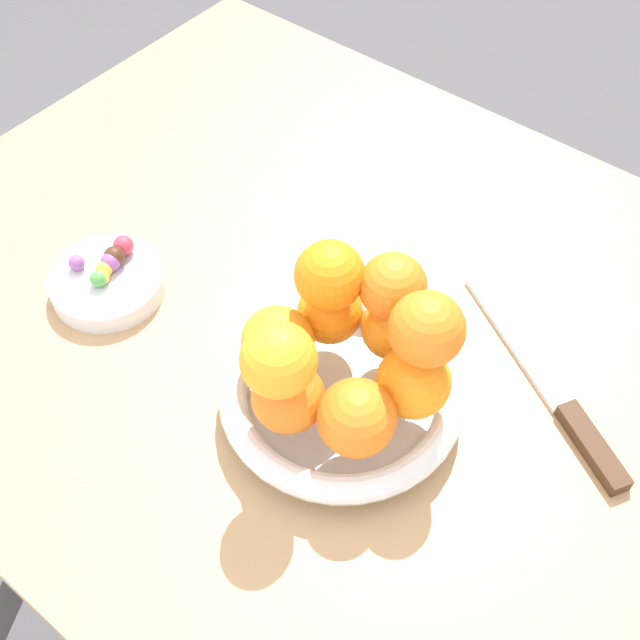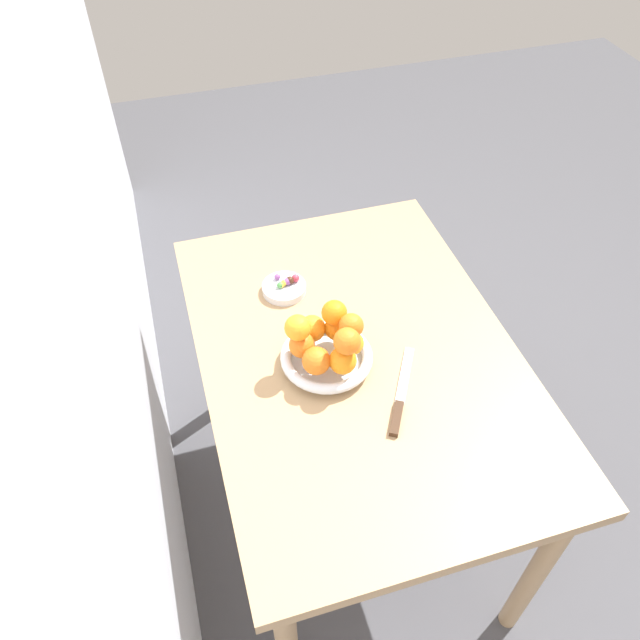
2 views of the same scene
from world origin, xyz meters
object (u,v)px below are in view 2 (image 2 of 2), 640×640
Objects in this scene: dining_table at (357,374)px; candy_dish at (284,288)px; orange_0 at (312,328)px; candy_ball_4 at (280,285)px; orange_2 at (316,361)px; candy_ball_2 at (290,280)px; orange_4 at (352,343)px; orange_6 at (334,313)px; candy_ball_3 at (287,282)px; candy_ball_5 at (281,285)px; candy_ball_6 at (284,283)px; orange_1 at (302,346)px; knife at (401,397)px; orange_3 at (343,361)px; orange_5 at (337,328)px; orange_7 at (347,341)px; fruit_bowl at (327,358)px; candy_ball_0 at (295,278)px; candy_ball_1 at (277,277)px; orange_9 at (297,326)px; orange_8 at (351,326)px.

dining_table is 9.39× the size of candy_dish.
candy_ball_4 is (0.21, 0.03, -0.04)m from orange_0.
orange_2 is 3.02× the size of candy_ball_2.
orange_4 reaches higher than candy_ball_2.
orange_6 is 3.01× the size of candy_ball_3.
candy_ball_5 is 0.01m from candy_ball_6.
knife is at bearing -130.25° from orange_1.
knife is (-0.09, -0.11, -0.07)m from orange_3.
orange_1 reaches higher than dining_table.
orange_2 reaches higher than candy_dish.
candy_ball_3 is 0.02m from candy_ball_5.
orange_5 is 0.06m from orange_6.
candy_ball_6 is 0.45m from knife.
candy_ball_5 is (-0.01, 0.01, 0.02)m from candy_dish.
knife is at bearing -130.66° from orange_7.
orange_7 is (-0.12, -0.05, 0.06)m from orange_0.
orange_5 is 0.24m from candy_ball_5.
orange_0 is 1.01× the size of orange_3.
orange_2 is at bearing 108.35° from orange_4.
fruit_bowl is 0.27m from candy_ball_5.
candy_dish is 1.88× the size of orange_1.
candy_ball_0 reaches higher than candy_ball_3.
candy_ball_4 is at bearing 18.27° from orange_6.
orange_2 is at bearing 138.73° from fruit_bowl.
orange_2 is 1.16× the size of orange_4.
candy_ball_1 is 0.07× the size of knife.
orange_6 reaches higher than candy_ball_3.
orange_7 is at bearing -170.95° from candy_ball_3.
orange_9 is 3.71× the size of candy_ball_1.
candy_ball_5 is (-0.01, 0.02, -0.00)m from candy_ball_3.
orange_5 reaches higher than candy_ball_1.
orange_8 reaches higher than dining_table.
candy_ball_3 is (0.23, 0.06, -0.04)m from orange_5.
knife is (-0.19, -0.09, -0.06)m from orange_5.
candy_ball_2 is at bearing -8.17° from orange_1.
candy_dish is 1.78× the size of orange_2.
orange_4 is 0.30m from candy_ball_0.
orange_0 is 3.77× the size of candy_ball_6.
orange_4 is 0.30m from candy_ball_3.
candy_ball_4 is at bearing 1.62° from orange_2.
orange_7 is at bearing -175.07° from candy_ball_0.
orange_7 is 0.26× the size of knife.
fruit_bowl is 3.88× the size of orange_4.
orange_6 is (0.04, -0.03, 0.11)m from fruit_bowl.
orange_5 is at bearing -164.86° from candy_ball_3.
candy_ball_6 is (-0.00, 0.00, 0.02)m from candy_dish.
candy_ball_4 is at bearing 11.54° from orange_3.
dining_table is 0.19m from knife.
candy_ball_4 reaches higher than dining_table.
orange_1 is 0.13m from orange_7.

